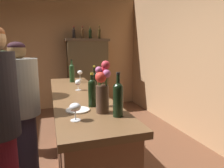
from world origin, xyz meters
TOP-DOWN VIEW (x-y plane):
  - wall_back at (0.00, 3.02)m, footprint 4.97×0.12m
  - wall_right at (2.48, 0.00)m, footprint 0.12×6.05m
  - bar_counter at (0.39, -0.10)m, footprint 0.56×2.45m
  - display_cabinet at (1.04, 2.70)m, footprint 1.08×0.46m
  - wine_bottle_malbec at (0.55, -1.00)m, footprint 0.07×0.07m
  - wine_bottle_merlot at (0.41, 0.69)m, footprint 0.08×0.08m
  - wine_bottle_pinot at (0.43, -0.68)m, footprint 0.07×0.07m
  - wine_bottle_riesling at (0.55, -0.22)m, footprint 0.06×0.06m
  - wine_bottle_syrah at (0.57, -0.41)m, footprint 0.06×0.06m
  - wine_glass_front at (0.41, 0.05)m, footprint 0.07×0.07m
  - wine_glass_mid at (0.57, 0.91)m, footprint 0.08×0.08m
  - wine_glass_rear at (0.24, -0.99)m, footprint 0.08×0.08m
  - flower_arrangement at (0.47, -0.88)m, footprint 0.12×0.13m
  - cheese_plate at (0.29, -0.77)m, footprint 0.19×0.19m
  - display_bottle_left at (0.72, 2.70)m, footprint 0.07×0.07m
  - display_bottle_midleft at (0.93, 2.70)m, footprint 0.07×0.07m
  - display_bottle_center at (1.13, 2.70)m, footprint 0.07×0.07m
  - display_bottle_midright at (1.36, 2.70)m, footprint 0.06×0.06m
  - patron_in_navy at (-0.52, 0.75)m, footprint 0.34×0.34m
  - patron_redhead at (-0.22, -0.08)m, footprint 0.38×0.38m
  - patron_near_entrance at (-0.31, -0.64)m, footprint 0.30×0.30m

SIDE VIEW (x-z plane):
  - bar_counter at x=0.39m, z-range 0.00..1.05m
  - patron_in_navy at x=-0.52m, z-range 0.07..1.60m
  - patron_redhead at x=-0.22m, z-range 0.07..1.68m
  - display_cabinet at x=1.04m, z-range 0.03..1.83m
  - patron_near_entrance at x=-0.31m, z-range 0.11..1.82m
  - cheese_plate at x=0.29m, z-range 1.04..1.06m
  - wine_glass_front at x=0.41m, z-range 1.07..1.20m
  - wine_glass_rear at x=0.24m, z-range 1.07..1.20m
  - wine_glass_mid at x=0.57m, z-range 1.08..1.24m
  - wine_bottle_pinot at x=0.43m, z-range 1.03..1.32m
  - wine_bottle_riesling at x=0.55m, z-range 1.02..1.34m
  - wine_bottle_syrah at x=0.57m, z-range 1.02..1.34m
  - wine_bottle_malbec at x=0.55m, z-range 1.02..1.35m
  - wine_bottle_merlot at x=0.41m, z-range 1.02..1.37m
  - flower_arrangement at x=0.47m, z-range 1.04..1.45m
  - wall_back at x=0.00m, z-range 0.00..2.93m
  - wall_right at x=2.48m, z-range 0.00..2.93m
  - display_bottle_left at x=0.72m, z-range 1.78..2.07m
  - display_bottle_center at x=1.13m, z-range 1.78..2.08m
  - display_bottle_midleft at x=0.93m, z-range 1.79..2.09m
  - display_bottle_midright at x=1.36m, z-range 1.77..2.12m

